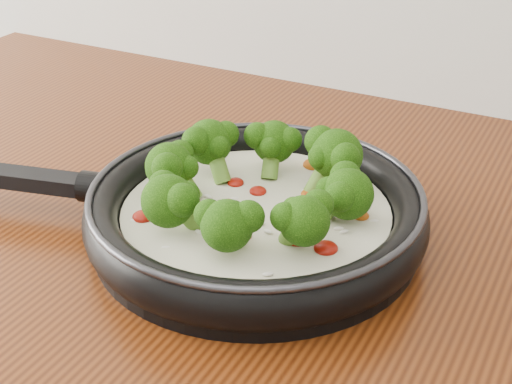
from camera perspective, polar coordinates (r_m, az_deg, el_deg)
The scene contains 1 object.
skillet at distance 0.68m, azimuth -0.20°, elevation -1.26°, with size 0.51×0.38×0.09m.
Camera 1 is at (0.14, 0.57, 1.27)m, focal length 52.52 mm.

